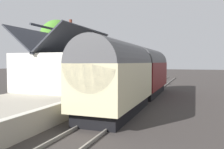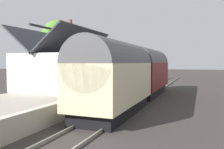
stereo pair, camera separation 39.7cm
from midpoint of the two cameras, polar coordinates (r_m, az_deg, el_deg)
The scene contains 18 objects.
ground_plane at distance 21.66m, azimuth 6.35°, elevation -5.05°, with size 160.00×160.00×0.00m, color #383330.
platform at distance 22.81m, azimuth -2.70°, elevation -3.37°, with size 32.00×5.41×0.99m, color #A39B8C.
platform_edge_coping at distance 21.87m, azimuth 3.37°, elevation -2.33°, with size 32.00×0.36×0.02m, color beige.
rail_near at distance 21.30m, azimuth 10.58°, elevation -5.03°, with size 52.00×0.08×0.14m, color gray.
rail_far at distance 21.61m, azimuth 6.81°, elevation -4.89°, with size 52.00×0.08×0.14m, color gray.
train at distance 17.94m, azimuth 6.40°, elevation 0.37°, with size 17.00×2.73×4.32m.
station_building at distance 18.56m, azimuth -11.23°, elevation 1.20°, with size 7.61×4.63×5.55m.
bench_near_building at distance 31.00m, azimuth 6.02°, elevation 0.12°, with size 1.41×0.46×0.88m.
bench_platform_end at distance 23.77m, azimuth 0.77°, elevation -0.76°, with size 1.40×0.45×0.88m.
planter_edge_near at distance 29.06m, azimuth 6.03°, elevation -0.40°, with size 0.94×0.32×0.65m.
planter_edge_far at distance 25.41m, azimuth -1.65°, elevation -0.64°, with size 0.50×0.50×0.75m.
planter_under_sign at distance 27.63m, azimuth 3.28°, elevation -0.30°, with size 0.55×0.55×0.76m.
planter_bench_left at distance 28.26m, azimuth 1.82°, elevation -0.40°, with size 0.46×0.46×0.73m.
planter_corner_building at distance 29.41m, azimuth 0.62°, elevation -0.06°, with size 0.50×0.50×0.86m.
planter_bench_right at distance 30.05m, azimuth -0.56°, elevation -0.17°, with size 0.49×0.49×0.70m.
lamp_post_platform at distance 27.45m, azimuth 5.08°, elevation 4.47°, with size 0.32×0.50×3.96m.
tree_behind_building at distance 27.92m, azimuth -12.55°, elevation 8.48°, with size 4.37×3.88×7.91m.
tree_mid_background at distance 33.30m, azimuth -10.86°, elevation 5.61°, with size 4.82×4.39×6.98m.
Camera 2 is at (-20.68, -5.62, 3.05)m, focal length 37.18 mm.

